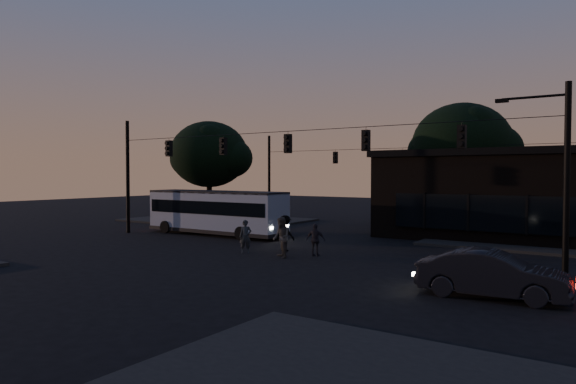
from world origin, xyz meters
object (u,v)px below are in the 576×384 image
Objects in this scene: building at (515,194)px; pedestrian_b at (281,237)px; car at (492,274)px; bus at (216,210)px; pedestrian_a at (245,236)px; pedestrian_d at (285,233)px; pedestrian_c at (316,240)px.

building is 8.02× the size of pedestrian_b.
car is 2.40× the size of pedestrian_b.
bus reaches higher than pedestrian_b.
pedestrian_a is at bearing -37.27° from bus.
bus reaches higher than pedestrian_a.
bus is 5.53× the size of pedestrian_d.
pedestrian_b is (2.31, -0.18, 0.13)m from pedestrian_a.
building is 17.61m from pedestrian_a.
pedestrian_d is (-11.14, 4.55, 0.16)m from car.
pedestrian_c is (3.41, 1.12, -0.04)m from pedestrian_a.
pedestrian_b is at bearing 70.98° from car.
pedestrian_c is at bearing 89.45° from pedestrian_b.
pedestrian_a is 1.05× the size of pedestrian_c.
pedestrian_c is (-8.96, 3.97, 0.03)m from car.
building is at bearing -130.03° from pedestrian_c.
pedestrian_c is (-6.48, -13.33, -1.92)m from building.
bus is 2.21× the size of car.
pedestrian_c is 0.86× the size of pedestrian_d.
pedestrian_a is (6.39, -4.88, -0.77)m from bus.
bus is 10.08m from pedestrian_b.
pedestrian_a is 2.32m from pedestrian_b.
building is 9.73× the size of pedestrian_c.
bus is at bearing -12.63° from pedestrian_d.
pedestrian_d is at bearing -22.53° from bus.
pedestrian_d reaches higher than car.
pedestrian_a is (-9.89, -14.45, -1.88)m from building.
pedestrian_d is (-1.07, 1.88, -0.04)m from pedestrian_b.
pedestrian_d is (-2.18, 0.58, 0.13)m from pedestrian_c.
building is 16.57m from pedestrian_b.
pedestrian_a is at bearing 72.86° from car.
building is 1.52× the size of bus.
car is at bearing 24.94° from pedestrian_b.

